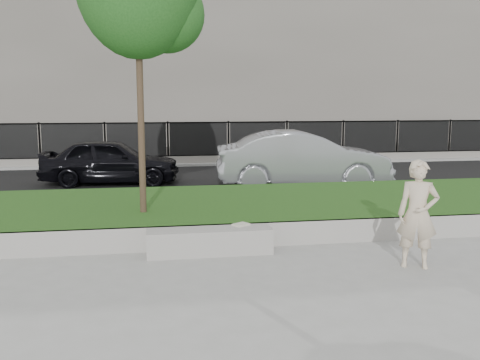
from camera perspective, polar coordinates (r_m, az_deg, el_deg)
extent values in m
plane|color=gray|center=(7.83, 0.13, -9.30)|extent=(90.00, 90.00, 0.00)
cube|color=black|center=(10.65, -2.63, -3.35)|extent=(34.00, 4.00, 0.40)
cube|color=gray|center=(8.76, -1.04, -5.98)|extent=(34.00, 0.08, 0.40)
cube|color=black|center=(16.07, -5.04, 0.05)|extent=(34.00, 7.00, 0.04)
cube|color=gray|center=(20.51, -6.07, 2.01)|extent=(34.00, 3.00, 0.12)
cube|color=slate|center=(19.50, -5.89, 2.21)|extent=(32.00, 0.30, 0.24)
cube|color=black|center=(19.44, -5.92, 4.05)|extent=(32.00, 0.04, 1.50)
cube|color=black|center=(19.40, -5.95, 6.11)|extent=(32.00, 0.05, 0.05)
cube|color=black|center=(19.49, -5.89, 2.59)|extent=(32.00, 0.05, 0.05)
cube|color=#67625A|center=(27.49, -7.20, 13.98)|extent=(34.00, 10.00, 10.00)
cube|color=gray|center=(8.46, -3.27, -6.53)|extent=(1.96, 0.49, 0.40)
imported|color=beige|center=(8.07, 18.44, -3.48)|extent=(0.67, 0.58, 1.56)
cube|color=beige|center=(8.61, 0.10, -4.77)|extent=(0.31, 0.29, 0.03)
cylinder|color=#38281C|center=(9.58, -10.65, 10.93)|extent=(0.12, 0.12, 4.84)
sphere|color=#1E501A|center=(9.88, -7.88, 17.12)|extent=(1.35, 1.35, 1.35)
imported|color=black|center=(15.41, -13.65, 1.98)|extent=(3.91, 1.82, 1.29)
imported|color=gray|center=(14.53, 6.68, 2.22)|extent=(4.74, 2.02, 1.52)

